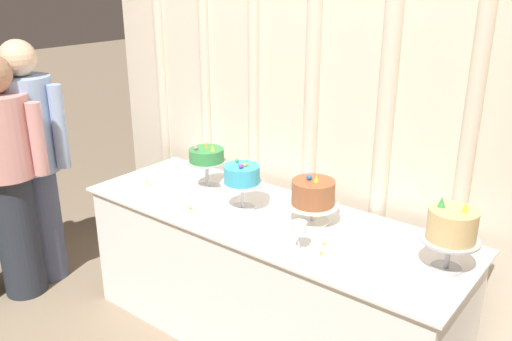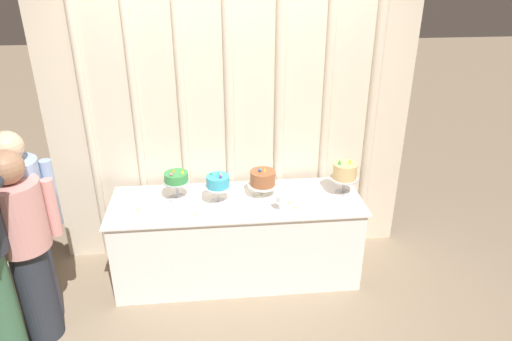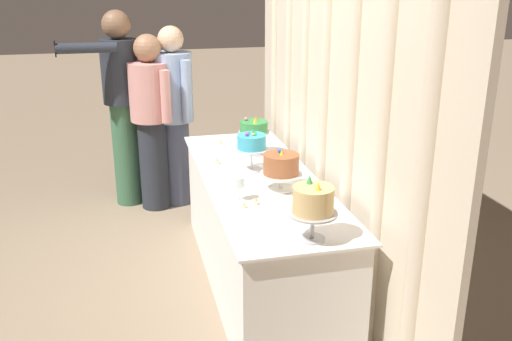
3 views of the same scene
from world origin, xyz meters
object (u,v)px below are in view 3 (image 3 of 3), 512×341
object	(u,v)px
cake_display_midright	(281,166)
guest_man_dark_suit	(174,110)
tealight_far_left	(220,143)
guest_girl_blue_dress	(121,99)
tealight_far_right	(244,206)
tealight_near_right	(256,202)
cake_table	(259,231)
guest_man_pink_jacket	(152,117)
cake_display_rightmost	(313,202)
wine_glass	(239,183)
cake_display_midleft	(252,144)
cake_display_leftmost	(254,130)
tealight_near_left	(217,162)

from	to	relation	value
cake_display_midright	guest_man_dark_suit	world-z (taller)	guest_man_dark_suit
tealight_far_left	guest_girl_blue_dress	distance (m)	1.13
tealight_far_right	tealight_near_right	bearing A→B (deg)	112.45
cake_table	guest_man_pink_jacket	xyz separation A→B (m)	(-1.50, -0.58, 0.44)
cake_display_rightmost	tealight_far_right	xyz separation A→B (m)	(-0.47, -0.24, -0.19)
wine_glass	guest_man_dark_suit	size ratio (longest dim) A/B	0.09
cake_table	guest_girl_blue_dress	distance (m)	1.93
cake_display_midleft	guest_girl_blue_dress	bearing A→B (deg)	-151.86
tealight_far_left	cake_table	bearing A→B (deg)	8.13
cake_display_leftmost	guest_man_pink_jacket	world-z (taller)	guest_man_pink_jacket
wine_glass	guest_man_dark_suit	bearing A→B (deg)	-174.52
cake_display_leftmost	wine_glass	xyz separation A→B (m)	(0.82, -0.28, -0.08)
cake_display_rightmost	wine_glass	bearing A→B (deg)	-157.51
cake_display_rightmost	tealight_far_right	world-z (taller)	cake_display_rightmost
cake_display_midleft	tealight_near_right	distance (m)	0.60
cake_display_rightmost	tealight_near_right	xyz separation A→B (m)	(-0.50, -0.16, -0.19)
cake_display_leftmost	tealight_near_left	world-z (taller)	cake_display_leftmost
tealight_near_left	guest_man_pink_jacket	size ratio (longest dim) A/B	0.03
cake_table	tealight_far_right	size ratio (longest dim) A/B	55.35
tealight_far_right	guest_man_dark_suit	distance (m)	2.01
guest_man_pink_jacket	tealight_far_right	bearing A→B (deg)	11.04
cake_display_midleft	tealight_far_left	world-z (taller)	cake_display_midleft
tealight_far_left	cake_display_midleft	bearing A→B (deg)	8.66
tealight_near_left	guest_man_dark_suit	bearing A→B (deg)	-172.14
tealight_far_right	cake_display_midright	bearing A→B (deg)	128.92
cake_display_rightmost	guest_girl_blue_dress	xyz separation A→B (m)	(-2.57, -0.86, 0.00)
tealight_near_left	guest_girl_blue_dress	world-z (taller)	guest_girl_blue_dress
cake_display_midright	wine_glass	distance (m)	0.30
cake_display_midright	tealight_near_right	xyz separation A→B (m)	(0.19, -0.20, -0.14)
cake_display_midright	tealight_near_left	distance (m)	0.65
cake_display_leftmost	guest_man_pink_jacket	size ratio (longest dim) A/B	0.18
cake_display_midleft	cake_display_rightmost	bearing A→B (deg)	3.02
cake_table	tealight_far_right	xyz separation A→B (m)	(0.45, -0.20, 0.39)
cake_display_leftmost	guest_man_pink_jacket	bearing A→B (deg)	-146.86
cake_display_midright	guest_girl_blue_dress	size ratio (longest dim) A/B	0.15
guest_man_dark_suit	tealight_far_right	bearing A→B (deg)	5.25
wine_glass	tealight_near_right	xyz separation A→B (m)	(0.08, 0.08, -0.09)
guest_man_dark_suit	guest_man_pink_jacket	distance (m)	0.21
tealight_near_left	guest_girl_blue_dress	size ratio (longest dim) A/B	0.03
cake_display_midright	wine_glass	xyz separation A→B (m)	(0.11, -0.28, -0.04)
tealight_near_right	guest_man_dark_suit	bearing A→B (deg)	-172.48
cake_display_rightmost	tealight_far_right	bearing A→B (deg)	-152.97
tealight_far_left	cake_display_rightmost	bearing A→B (deg)	5.15
wine_glass	tealight_near_right	bearing A→B (deg)	43.18
cake_display_rightmost	guest_man_dark_suit	xyz separation A→B (m)	(-2.47, -0.42, -0.10)
cake_table	cake_display_rightmost	world-z (taller)	cake_display_rightmost
cake_display_midright	guest_girl_blue_dress	distance (m)	2.08
guest_man_pink_jacket	guest_girl_blue_dress	bearing A→B (deg)	-122.85
wine_glass	guest_man_dark_suit	distance (m)	1.89
cake_display_rightmost	guest_man_dark_suit	world-z (taller)	guest_man_dark_suit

